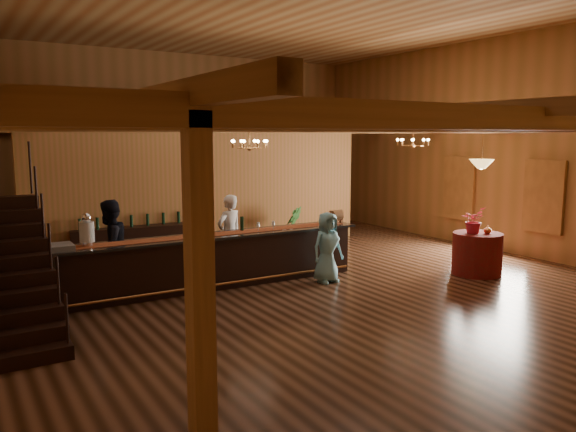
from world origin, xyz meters
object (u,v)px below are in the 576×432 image
chandelier_left (249,144)px  floor_plant (291,227)px  chandelier_right (413,142)px  bartender (229,234)px  beverage_dispenser (87,230)px  guest (327,247)px  staff_second (110,246)px  pendant_lamp (481,164)px  tasting_bar (216,260)px  backbar_shelf (140,244)px  raffle_drum (336,216)px  round_table (477,254)px

chandelier_left → floor_plant: bearing=39.2°
chandelier_right → bartender: bearing=176.8°
beverage_dispenser → guest: 4.66m
beverage_dispenser → staff_second: size_ratio=0.34×
staff_second → guest: (3.97, -1.66, -0.16)m
pendant_lamp → staff_second: pendant_lamp is taller
bartender → guest: bearing=113.1°
floor_plant → tasting_bar: bearing=-143.1°
backbar_shelf → floor_plant: bearing=0.9°
raffle_drum → backbar_shelf: raffle_drum is taller
chandelier_left → backbar_shelf: bearing=129.4°
chandelier_left → floor_plant: size_ratio=0.70×
staff_second → floor_plant: size_ratio=1.57×
tasting_bar → raffle_drum: (2.89, -0.10, 0.69)m
raffle_drum → bartender: size_ratio=0.20×
raffle_drum → chandelier_left: size_ratio=0.42×
chandelier_right → round_table: bearing=-100.9°
chandelier_right → staff_second: size_ratio=0.45×
raffle_drum → staff_second: bearing=169.4°
raffle_drum → pendant_lamp: size_ratio=0.38×
round_table → chandelier_left: (-4.10, 2.77, 2.37)m
guest → floor_plant: 3.57m
raffle_drum → backbar_shelf: bearing=139.4°
floor_plant → guest: bearing=-109.7°
tasting_bar → round_table: tasting_bar is taller
backbar_shelf → staff_second: size_ratio=1.75×
backbar_shelf → bartender: (1.34, -2.09, 0.43)m
beverage_dispenser → pendant_lamp: (7.68, -2.13, 1.06)m
tasting_bar → bartender: (0.70, 0.84, 0.33)m
pendant_lamp → backbar_shelf: bearing=139.9°
tasting_bar → floor_plant: size_ratio=5.58×
chandelier_right → backbar_shelf: bearing=159.7°
tasting_bar → staff_second: staff_second is taller
beverage_dispenser → chandelier_left: chandelier_left is taller
round_table → bartender: size_ratio=0.61×
beverage_dispenser → raffle_drum: size_ratio=1.76×
chandelier_left → raffle_drum: bearing=-25.7°
tasting_bar → chandelier_left: (1.16, 0.73, 2.29)m
pendant_lamp → bartender: pendant_lamp is taller
floor_plant → staff_second: bearing=-161.9°
chandelier_left → pendant_lamp: same height
backbar_shelf → guest: bearing=-46.9°
raffle_drum → chandelier_right: chandelier_right is taller
bartender → floor_plant: size_ratio=1.53×
tasting_bar → bartender: bearing=51.2°
raffle_drum → guest: guest is taller
beverage_dispenser → chandelier_right: chandelier_right is taller
staff_second → raffle_drum: bearing=129.8°
chandelier_left → floor_plant: (2.14, 1.75, -2.26)m
tasting_bar → staff_second: (-1.87, 0.79, 0.35)m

